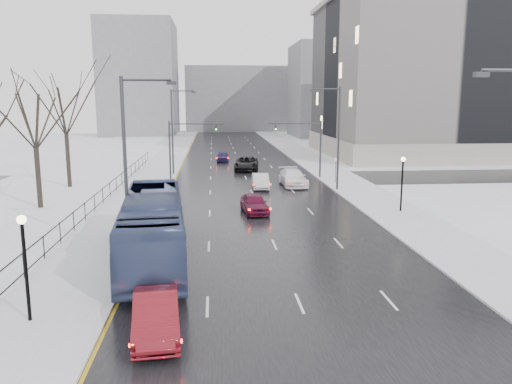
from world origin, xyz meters
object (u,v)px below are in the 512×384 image
object	(u,v)px
lamppost_l	(24,253)
mast_signal_left	(180,143)
tree_park_d	(41,209)
sedan_left_near	(156,315)
sedan_right_near	(260,181)
streetlight_l_far	(174,127)
bus	(153,227)
sedan_right_far	(293,178)
sedan_center_far	(223,157)
streetlight_r_mid	(336,133)
no_uturn_sign	(336,162)
mast_signal_right	(311,142)
streetlight_l_near	(129,159)
tree_park_e	(70,188)
lamppost_r_mid	(402,176)
sedan_right_cross	(246,163)
sedan_center_near	(254,203)

from	to	relation	value
lamppost_l	mast_signal_left	size ratio (longest dim) A/B	0.66
tree_park_d	sedan_left_near	world-z (taller)	tree_park_d
lamppost_l	sedan_right_near	bearing A→B (deg)	68.00
streetlight_l_far	lamppost_l	distance (m)	40.19
bus	sedan_right_far	world-z (taller)	bus
lamppost_l	sedan_center_far	xyz separation A→B (m)	(8.70, 52.37, -2.19)
tree_park_d	mast_signal_left	bearing A→B (deg)	53.20
streetlight_r_mid	streetlight_l_far	xyz separation A→B (m)	(-16.33, 12.00, 0.00)
no_uturn_sign	sedan_left_near	distance (m)	36.70
tree_park_d	no_uturn_sign	world-z (taller)	tree_park_d
mast_signal_right	sedan_right_near	bearing A→B (deg)	-135.17
streetlight_l_near	mast_signal_left	xyz separation A→B (m)	(0.84, 28.00, -1.51)
tree_park_e	sedan_center_far	xyz separation A→B (m)	(15.90, 20.37, 0.76)
lamppost_l	streetlight_r_mid	bearing A→B (deg)	55.61
lamppost_r_mid	tree_park_d	bearing A→B (deg)	172.09
sedan_right_near	sedan_right_cross	xyz separation A→B (m)	(-0.51, 13.29, 0.11)
streetlight_r_mid	lamppost_l	size ratio (longest dim) A/B	2.34
sedan_right_cross	sedan_center_far	size ratio (longest dim) A/B	1.46
streetlight_r_mid	sedan_left_near	xyz separation A→B (m)	(-14.05, -29.43, -4.79)
tree_park_e	mast_signal_left	world-z (taller)	tree_park_e
tree_park_e	no_uturn_sign	distance (m)	27.50
sedan_right_near	sedan_right_far	size ratio (longest dim) A/B	0.77
streetlight_l_far	sedan_left_near	distance (m)	41.77
streetlight_l_far	sedan_center_far	world-z (taller)	streetlight_l_far
lamppost_l	sedan_center_near	xyz separation A→B (m)	(10.50, 18.83, -2.14)
bus	streetlight_l_far	bearing A→B (deg)	86.84
tree_park_d	lamppost_r_mid	distance (m)	29.23
mast_signal_right	sedan_center_far	bearing A→B (deg)	120.44
streetlight_l_far	sedan_center_far	bearing A→B (deg)	64.62
streetlight_l_far	mast_signal_right	distance (m)	16.07
tree_park_d	streetlight_l_near	world-z (taller)	streetlight_l_near
streetlight_l_far	lamppost_l	world-z (taller)	streetlight_l_far
mast_signal_left	no_uturn_sign	size ratio (longest dim) A/B	2.41
lamppost_l	sedan_right_near	distance (m)	32.12
sedan_right_near	sedan_right_far	world-z (taller)	sedan_right_far
tree_park_e	lamppost_l	bearing A→B (deg)	-77.32
mast_signal_left	sedan_right_far	distance (m)	13.21
sedan_center_near	sedan_right_near	world-z (taller)	sedan_center_near
mast_signal_left	sedan_right_cross	world-z (taller)	mast_signal_left
tree_park_e	bus	size ratio (longest dim) A/B	1.00
lamppost_r_mid	sedan_center_far	bearing A→B (deg)	111.15
streetlight_l_far	sedan_center_far	xyz separation A→B (m)	(5.87, 12.37, -4.86)
lamppost_r_mid	sedan_right_far	xyz separation A→B (m)	(-6.50, 13.07, -2.05)
sedan_center_near	tree_park_d	bearing A→B (deg)	163.30
no_uturn_sign	bus	distance (m)	29.31
lamppost_r_mid	bus	distance (m)	20.83
tree_park_e	bus	distance (m)	26.94
streetlight_l_far	lamppost_l	size ratio (longest dim) A/B	2.34
bus	sedan_center_far	xyz separation A→B (m)	(4.70, 44.80, -1.16)
sedan_right_near	sedan_right_far	xyz separation A→B (m)	(3.49, 1.35, 0.11)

